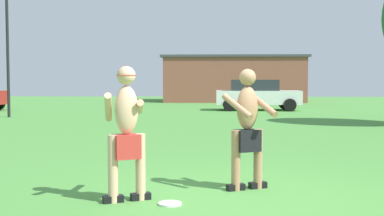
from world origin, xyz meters
name	(u,v)px	position (x,y,z in m)	size (l,w,h in m)	color
ground_plane	(234,196)	(0.00, 0.00, 0.00)	(80.00, 80.00, 0.00)	#4C8E3D
player_with_cap	(126,126)	(-1.40, -0.36, 0.97)	(0.64, 0.77, 1.76)	black
player_in_black	(247,126)	(0.21, 0.40, 0.91)	(0.79, 0.71, 1.73)	black
frisbee	(170,204)	(-0.82, -0.52, 0.01)	(0.30, 0.30, 0.03)	white
car_white_mid_lot	(257,94)	(1.95, 19.06, 0.82)	(4.30, 2.03, 1.58)	white
lamp_post	(7,33)	(-8.91, 13.80, 3.51)	(0.60, 0.24, 5.72)	black
outbuilding_behind_lot	(233,79)	(1.16, 29.85, 1.65)	(10.21, 5.82, 3.29)	brown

